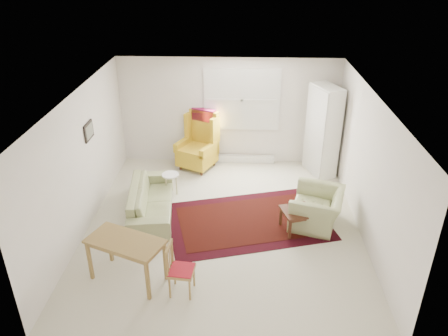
{
  "coord_description": "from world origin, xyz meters",
  "views": [
    {
      "loc": [
        0.31,
        -6.76,
        4.68
      ],
      "look_at": [
        0.0,
        0.3,
        1.05
      ],
      "focal_mm": 35.0,
      "sensor_mm": 36.0,
      "label": 1
    }
  ],
  "objects_px": {
    "stool": "(171,184)",
    "cabinet": "(323,131)",
    "sofa": "(151,195)",
    "coffee_table": "(297,220)",
    "wingback_chair": "(197,141)",
    "desk_chair": "(181,270)",
    "armchair": "(317,205)",
    "desk": "(127,260)"
  },
  "relations": [
    {
      "from": "sofa",
      "to": "cabinet",
      "type": "height_order",
      "value": "cabinet"
    },
    {
      "from": "wingback_chair",
      "to": "cabinet",
      "type": "relative_size",
      "value": 0.66
    },
    {
      "from": "sofa",
      "to": "stool",
      "type": "bearing_deg",
      "value": -26.81
    },
    {
      "from": "armchair",
      "to": "coffee_table",
      "type": "xyz_separation_m",
      "value": [
        -0.39,
        -0.23,
        -0.19
      ]
    },
    {
      "from": "stool",
      "to": "desk",
      "type": "distance_m",
      "value": 2.66
    },
    {
      "from": "sofa",
      "to": "coffee_table",
      "type": "relative_size",
      "value": 3.79
    },
    {
      "from": "stool",
      "to": "desk",
      "type": "relative_size",
      "value": 0.4
    },
    {
      "from": "sofa",
      "to": "armchair",
      "type": "distance_m",
      "value": 3.14
    },
    {
      "from": "armchair",
      "to": "desk_chair",
      "type": "distance_m",
      "value": 2.97
    },
    {
      "from": "sofa",
      "to": "coffee_table",
      "type": "height_order",
      "value": "sofa"
    },
    {
      "from": "sofa",
      "to": "desk",
      "type": "height_order",
      "value": "sofa"
    },
    {
      "from": "armchair",
      "to": "desk_chair",
      "type": "relative_size",
      "value": 1.21
    },
    {
      "from": "cabinet",
      "to": "desk",
      "type": "height_order",
      "value": "cabinet"
    },
    {
      "from": "sofa",
      "to": "wingback_chair",
      "type": "distance_m",
      "value": 2.11
    },
    {
      "from": "coffee_table",
      "to": "desk",
      "type": "relative_size",
      "value": 0.45
    },
    {
      "from": "desk",
      "to": "sofa",
      "type": "bearing_deg",
      "value": 90.08
    },
    {
      "from": "wingback_chair",
      "to": "coffee_table",
      "type": "relative_size",
      "value": 2.57
    },
    {
      "from": "armchair",
      "to": "stool",
      "type": "bearing_deg",
      "value": -92.32
    },
    {
      "from": "coffee_table",
      "to": "desk",
      "type": "distance_m",
      "value": 3.1
    },
    {
      "from": "armchair",
      "to": "desk_chair",
      "type": "height_order",
      "value": "desk_chair"
    },
    {
      "from": "wingback_chair",
      "to": "cabinet",
      "type": "bearing_deg",
      "value": 23.86
    },
    {
      "from": "armchair",
      "to": "cabinet",
      "type": "height_order",
      "value": "cabinet"
    },
    {
      "from": "cabinet",
      "to": "desk_chair",
      "type": "bearing_deg",
      "value": -145.28
    },
    {
      "from": "wingback_chair",
      "to": "cabinet",
      "type": "xyz_separation_m",
      "value": [
        2.82,
        -0.1,
        0.34
      ]
    },
    {
      "from": "cabinet",
      "to": "desk",
      "type": "xyz_separation_m",
      "value": [
        -3.51,
        -3.77,
        -0.65
      ]
    },
    {
      "from": "cabinet",
      "to": "desk",
      "type": "bearing_deg",
      "value": -154.97
    },
    {
      "from": "stool",
      "to": "desk",
      "type": "xyz_separation_m",
      "value": [
        -0.26,
        -2.64,
        0.13
      ]
    },
    {
      "from": "cabinet",
      "to": "desk_chair",
      "type": "distance_m",
      "value": 4.85
    },
    {
      "from": "wingback_chair",
      "to": "stool",
      "type": "height_order",
      "value": "wingback_chair"
    },
    {
      "from": "armchair",
      "to": "coffee_table",
      "type": "relative_size",
      "value": 1.96
    },
    {
      "from": "armchair",
      "to": "sofa",
      "type": "bearing_deg",
      "value": -77.67
    },
    {
      "from": "stool",
      "to": "cabinet",
      "type": "xyz_separation_m",
      "value": [
        3.24,
        1.13,
        0.78
      ]
    },
    {
      "from": "stool",
      "to": "desk_chair",
      "type": "height_order",
      "value": "desk_chair"
    },
    {
      "from": "stool",
      "to": "armchair",
      "type": "bearing_deg",
      "value": -18.86
    },
    {
      "from": "sofa",
      "to": "cabinet",
      "type": "xyz_separation_m",
      "value": [
        3.51,
        1.88,
        0.62
      ]
    },
    {
      "from": "wingback_chair",
      "to": "desk",
      "type": "bearing_deg",
      "value": -74.22
    },
    {
      "from": "armchair",
      "to": "wingback_chair",
      "type": "bearing_deg",
      "value": -115.6
    },
    {
      "from": "sofa",
      "to": "desk",
      "type": "bearing_deg",
      "value": 172.67
    },
    {
      "from": "sofa",
      "to": "wingback_chair",
      "type": "relative_size",
      "value": 1.48
    },
    {
      "from": "wingback_chair",
      "to": "stool",
      "type": "distance_m",
      "value": 1.37
    },
    {
      "from": "armchair",
      "to": "desk",
      "type": "height_order",
      "value": "armchair"
    },
    {
      "from": "cabinet",
      "to": "desk_chair",
      "type": "xyz_separation_m",
      "value": [
        -2.64,
        -4.03,
        -0.59
      ]
    }
  ]
}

